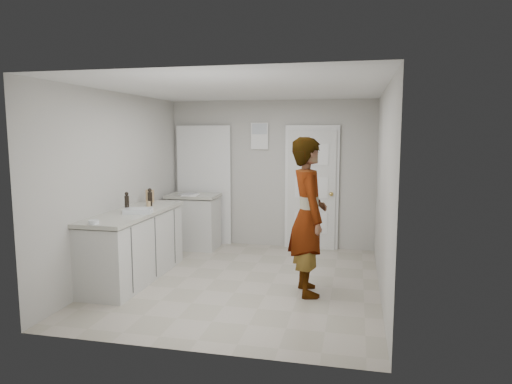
% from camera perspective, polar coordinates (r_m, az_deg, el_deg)
% --- Properties ---
extents(ground, '(4.00, 4.00, 0.00)m').
position_cam_1_polar(ground, '(6.16, -1.61, -11.09)').
color(ground, '#A19A87').
rests_on(ground, ground).
extents(room_shell, '(4.00, 4.00, 4.00)m').
position_cam_1_polar(room_shell, '(7.84, 0.59, 0.60)').
color(room_shell, '#B1AFA7').
rests_on(room_shell, ground).
extents(main_counter, '(0.64, 1.96, 0.93)m').
position_cam_1_polar(main_counter, '(6.36, -14.94, -6.74)').
color(main_counter, silver).
rests_on(main_counter, ground).
extents(side_counter, '(0.84, 0.61, 0.93)m').
position_cam_1_polar(side_counter, '(7.84, -7.75, -3.87)').
color(side_counter, silver).
rests_on(side_counter, ground).
extents(person, '(0.65, 0.80, 1.90)m').
position_cam_1_polar(person, '(5.53, 6.53, -3.07)').
color(person, silver).
rests_on(person, ground).
extents(cake_mix_box, '(0.11, 0.05, 0.19)m').
position_cam_1_polar(cake_mix_box, '(6.98, -13.12, -0.49)').
color(cake_mix_box, '#A07C50').
rests_on(cake_mix_box, main_counter).
extents(spice_jar, '(0.06, 0.06, 0.09)m').
position_cam_1_polar(spice_jar, '(6.50, -13.29, -1.52)').
color(spice_jar, tan).
rests_on(spice_jar, main_counter).
extents(oil_cruet_a, '(0.06, 0.06, 0.25)m').
position_cam_1_polar(oil_cruet_a, '(6.61, -13.12, -0.68)').
color(oil_cruet_a, black).
rests_on(oil_cruet_a, main_counter).
extents(oil_cruet_b, '(0.06, 0.06, 0.27)m').
position_cam_1_polar(oil_cruet_b, '(6.19, -15.84, -1.25)').
color(oil_cruet_b, black).
rests_on(oil_cruet_b, main_counter).
extents(baking_dish, '(0.40, 0.33, 0.06)m').
position_cam_1_polar(baking_dish, '(6.08, -14.52, -2.31)').
color(baking_dish, silver).
rests_on(baking_dish, main_counter).
extents(egg_bowl, '(0.12, 0.12, 0.04)m').
position_cam_1_polar(egg_bowl, '(5.50, -19.62, -3.57)').
color(egg_bowl, silver).
rests_on(egg_bowl, main_counter).
extents(papers, '(0.29, 0.35, 0.01)m').
position_cam_1_polar(papers, '(7.64, -8.19, -0.37)').
color(papers, white).
rests_on(papers, side_counter).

